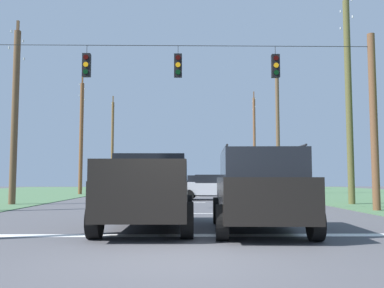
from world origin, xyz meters
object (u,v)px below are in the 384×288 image
at_px(utility_pole_near_left, 254,141).
at_px(suv_black, 259,188).
at_px(overhead_signal_span, 181,112).
at_px(utility_pole_far_right, 278,129).
at_px(distant_car_oncoming, 213,187).
at_px(utility_pole_far_left, 15,112).
at_px(pickup_truck, 149,191).
at_px(utility_pole_distant_right, 81,135).
at_px(distant_car_crossing_white, 202,185).
at_px(utility_pole_distant_left, 112,144).
at_px(utility_pole_mid_right, 349,96).

bearing_deg(utility_pole_near_left, suv_black, -99.27).
bearing_deg(overhead_signal_span, utility_pole_far_right, 66.15).
height_order(distant_car_oncoming, utility_pole_far_left, utility_pole_far_left).
bearing_deg(pickup_truck, utility_pole_distant_right, 108.05).
height_order(distant_car_oncoming, utility_pole_near_left, utility_pole_near_left).
bearing_deg(suv_black, distant_car_oncoming, 90.48).
distance_m(overhead_signal_span, distant_car_crossing_white, 15.06).
xyz_separation_m(pickup_truck, distant_car_crossing_white, (2.22, 20.33, -0.18)).
relative_size(utility_pole_far_right, utility_pole_distant_left, 1.04).
bearing_deg(suv_black, utility_pole_distant_left, 105.22).
height_order(utility_pole_mid_right, utility_pole_distant_left, utility_pole_mid_right).
relative_size(pickup_truck, utility_pole_near_left, 0.47).
bearing_deg(overhead_signal_span, utility_pole_far_left, 153.42).
xyz_separation_m(pickup_truck, suv_black, (2.78, -0.68, 0.09)).
xyz_separation_m(overhead_signal_span, utility_pole_mid_right, (8.50, 4.12, 1.47)).
height_order(utility_pole_mid_right, utility_pole_distant_right, utility_pole_mid_right).
bearing_deg(utility_pole_distant_right, utility_pole_distant_left, 88.74).
distance_m(suv_black, utility_pole_far_right, 25.40).
bearing_deg(utility_pole_far_left, utility_pole_distant_right, 89.79).
bearing_deg(utility_pole_far_left, suv_black, -45.48).
bearing_deg(distant_car_oncoming, overhead_signal_span, -102.33).
bearing_deg(distant_car_crossing_white, utility_pole_distant_right, 163.76).
bearing_deg(utility_pole_far_right, overhead_signal_span, -113.85).
relative_size(pickup_truck, distant_car_oncoming, 1.22).
distance_m(distant_car_crossing_white, utility_pole_near_left, 19.18).
relative_size(suv_black, utility_pole_far_left, 0.52).
bearing_deg(utility_pole_far_left, overhead_signal_span, -26.58).
height_order(overhead_signal_span, utility_pole_distant_left, utility_pole_distant_left).
xyz_separation_m(utility_pole_mid_right, utility_pole_distant_left, (-16.53, 26.43, -0.32)).
distance_m(utility_pole_far_left, utility_pole_distant_left, 26.37).
xyz_separation_m(pickup_truck, distant_car_oncoming, (2.65, 14.36, -0.18)).
distance_m(overhead_signal_span, distant_car_oncoming, 9.43).
bearing_deg(utility_pole_far_right, pickup_truck, -110.18).
distance_m(utility_pole_mid_right, utility_pole_distant_left, 31.17).
relative_size(pickup_truck, utility_pole_far_right, 0.49).
bearing_deg(utility_pole_near_left, utility_pole_far_right, -91.38).
bearing_deg(distant_car_oncoming, utility_pole_distant_right, 139.15).
distance_m(pickup_truck, utility_pole_distant_right, 24.69).
height_order(overhead_signal_span, distant_car_oncoming, overhead_signal_span).
bearing_deg(utility_pole_far_right, utility_pole_distant_right, -178.40).
height_order(overhead_signal_span, suv_black, overhead_signal_span).
distance_m(pickup_truck, utility_pole_near_left, 38.94).
bearing_deg(utility_pole_distant_right, suv_black, -66.59).
bearing_deg(utility_pole_distant_right, overhead_signal_span, -64.58).
bearing_deg(utility_pole_mid_right, utility_pole_distant_right, 141.51).
xyz_separation_m(distant_car_oncoming, utility_pole_distant_left, (-9.92, 21.88, 4.35)).
height_order(overhead_signal_span, pickup_truck, overhead_signal_span).
relative_size(distant_car_crossing_white, utility_pole_near_left, 0.38).
bearing_deg(pickup_truck, suv_black, -13.78).
height_order(utility_pole_mid_right, utility_pole_near_left, utility_pole_near_left).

